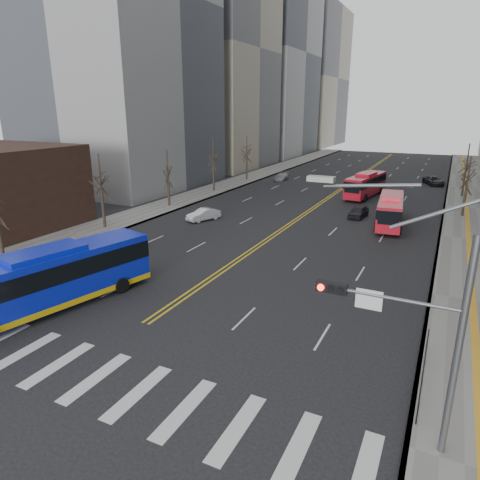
# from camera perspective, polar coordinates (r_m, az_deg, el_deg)

# --- Properties ---
(ground) EXTENTS (220.00, 220.00, 0.00)m
(ground) POSITION_cam_1_polar(r_m,az_deg,el_deg) (21.86, -20.95, -15.97)
(ground) COLOR black
(sidewalk_right) EXTENTS (7.00, 130.00, 0.15)m
(sidewalk_right) POSITION_cam_1_polar(r_m,az_deg,el_deg) (58.13, 28.93, 3.70)
(sidewalk_right) COLOR slate
(sidewalk_right) RESTS_ON ground
(sidewalk_left) EXTENTS (5.00, 130.00, 0.15)m
(sidewalk_left) POSITION_cam_1_polar(r_m,az_deg,el_deg) (65.67, -2.14, 7.19)
(sidewalk_left) COLOR slate
(sidewalk_left) RESTS_ON ground
(crosswalk) EXTENTS (26.70, 4.00, 0.01)m
(crosswalk) POSITION_cam_1_polar(r_m,az_deg,el_deg) (21.86, -20.96, -15.96)
(crosswalk) COLOR silver
(crosswalk) RESTS_ON ground
(centerline) EXTENTS (0.55, 100.00, 0.01)m
(centerline) POSITION_cam_1_polar(r_m,az_deg,el_deg) (69.36, 14.12, 7.17)
(centerline) COLOR gold
(centerline) RESTS_ON ground
(office_towers) EXTENTS (83.00, 134.00, 58.00)m
(office_towers) POSITION_cam_1_polar(r_m,az_deg,el_deg) (82.55, 17.81, 25.14)
(office_towers) COLOR gray
(office_towers) RESTS_ON ground
(signal_mast) EXTENTS (5.37, 0.37, 9.39)m
(signal_mast) POSITION_cam_1_polar(r_m,az_deg,el_deg) (15.43, 22.09, -9.90)
(signal_mast) COLOR slate
(signal_mast) RESTS_ON ground
(pedestrian_railing) EXTENTS (0.06, 6.06, 1.02)m
(pedestrian_railing) POSITION_cam_1_polar(r_m,az_deg,el_deg) (20.87, 23.30, -15.30)
(pedestrian_railing) COLOR black
(pedestrian_railing) RESTS_ON sidewalk_right
(street_trees) EXTENTS (35.20, 47.20, 7.60)m
(street_trees) POSITION_cam_1_polar(r_m,az_deg,el_deg) (51.57, 1.48, 9.81)
(street_trees) COLOR black
(street_trees) RESTS_ON ground
(blue_bus) EXTENTS (5.63, 13.18, 3.73)m
(blue_bus) POSITION_cam_1_polar(r_m,az_deg,el_deg) (27.64, -24.33, -4.69)
(blue_bus) COLOR #0C1DC0
(blue_bus) RESTS_ON ground
(red_bus_near) EXTENTS (3.21, 9.94, 3.13)m
(red_bus_near) POSITION_cam_1_polar(r_m,az_deg,el_deg) (46.11, 19.41, 3.99)
(red_bus_near) COLOR #B41321
(red_bus_near) RESTS_ON ground
(red_bus_far) EXTENTS (3.83, 10.36, 3.24)m
(red_bus_far) POSITION_cam_1_polar(r_m,az_deg,el_deg) (60.20, 16.41, 7.25)
(red_bus_far) COLOR #B41321
(red_bus_far) RESTS_ON ground
(car_white) EXTENTS (2.71, 4.02, 1.25)m
(car_white) POSITION_cam_1_polar(r_m,az_deg,el_deg) (45.87, -4.89, 3.41)
(car_white) COLOR silver
(car_white) RESTS_ON ground
(car_dark_mid) EXTENTS (1.86, 3.90, 1.29)m
(car_dark_mid) POSITION_cam_1_polar(r_m,az_deg,el_deg) (48.72, 15.52, 3.68)
(car_dark_mid) COLOR black
(car_dark_mid) RESTS_ON ground
(car_silver) EXTENTS (2.00, 4.25, 1.20)m
(car_silver) POSITION_cam_1_polar(r_m,az_deg,el_deg) (71.90, 5.56, 8.43)
(car_silver) COLOR gray
(car_silver) RESTS_ON ground
(car_dark_far) EXTENTS (3.77, 5.16, 1.30)m
(car_dark_far) POSITION_cam_1_polar(r_m,az_deg,el_deg) (73.56, 24.41, 7.22)
(car_dark_far) COLOR black
(car_dark_far) RESTS_ON ground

